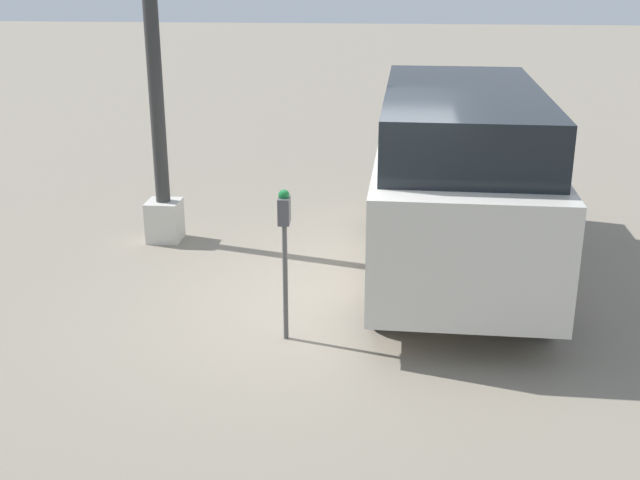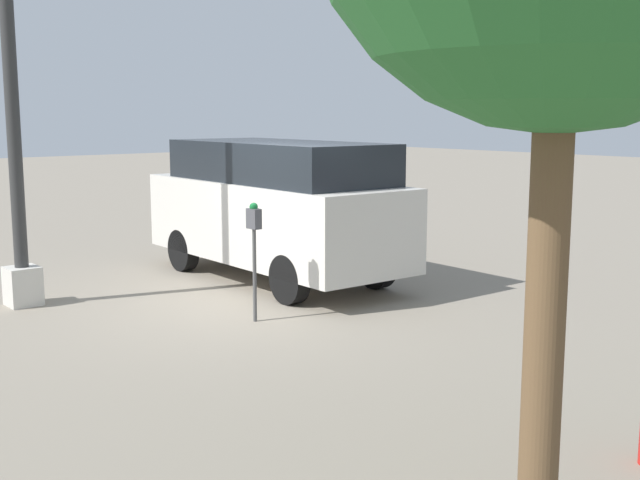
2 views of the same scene
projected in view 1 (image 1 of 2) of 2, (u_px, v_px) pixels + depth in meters
name	position (u px, v px, depth m)	size (l,w,h in m)	color
ground_plane	(335.00, 311.00, 8.72)	(80.00, 80.00, 0.00)	gray
parking_meter_near	(284.00, 231.00, 7.71)	(0.20, 0.11, 1.56)	#4C4C4C
lamp_post	(157.00, 102.00, 10.28)	(0.44, 0.44, 5.24)	beige
parked_van	(458.00, 176.00, 9.40)	(5.06, 2.03, 2.24)	beige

